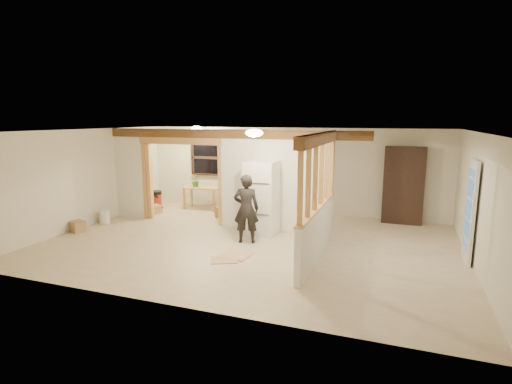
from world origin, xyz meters
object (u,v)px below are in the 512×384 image
at_px(work_table, 202,198).
at_px(shop_vac, 156,200).
at_px(bookshelf, 403,185).
at_px(woman, 246,209).
at_px(refrigerator, 262,198).

xyz_separation_m(work_table, shop_vac, (-1.38, -0.47, -0.06)).
xyz_separation_m(work_table, bookshelf, (5.80, 0.29, 0.68)).
bearing_deg(woman, shop_vac, -45.17).
bearing_deg(work_table, shop_vac, -167.13).
xyz_separation_m(refrigerator, shop_vac, (-3.98, 1.47, -0.60)).
distance_m(refrigerator, bookshelf, 3.90).
height_order(work_table, shop_vac, work_table).
bearing_deg(woman, work_table, -62.38).
distance_m(shop_vac, bookshelf, 7.26).
bearing_deg(bookshelf, work_table, -177.12).
relative_size(refrigerator, shop_vac, 3.14).
distance_m(refrigerator, work_table, 3.29).
bearing_deg(shop_vac, bookshelf, 6.02).
distance_m(work_table, shop_vac, 1.46).
bearing_deg(bookshelf, woman, -137.77).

